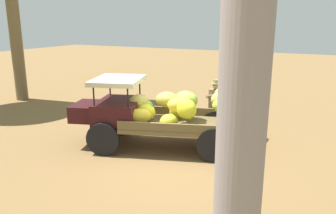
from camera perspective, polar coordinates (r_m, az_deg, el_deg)
The scene contains 4 objects.
ground_plane at distance 8.87m, azimuth 1.03°, elevation -7.75°, with size 60.00×60.00×0.00m, color olive.
truck at distance 8.99m, azimuth -1.96°, elevation -0.85°, with size 4.66×2.84×1.87m.
farmer at distance 10.20m, azimuth 8.08°, elevation 0.64°, with size 0.52×0.48×1.65m.
wooden_crate at distance 10.10m, azimuth 14.07°, elevation -4.00°, with size 0.50×0.38×0.46m, color olive.
Camera 1 is at (-3.57, 7.40, 3.35)m, focal length 36.01 mm.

